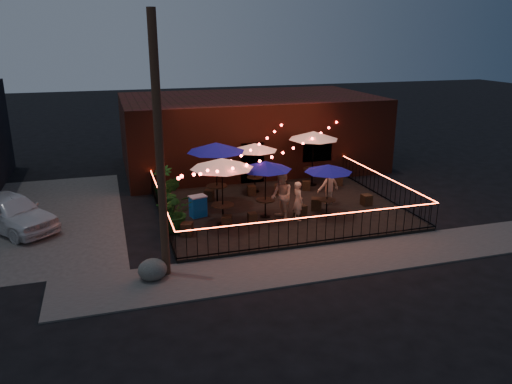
# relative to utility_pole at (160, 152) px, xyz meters

# --- Properties ---
(ground) EXTENTS (110.00, 110.00, 0.00)m
(ground) POSITION_rel_utility_pole_xyz_m (5.40, 2.60, -4.00)
(ground) COLOR black
(ground) RESTS_ON ground
(patio) EXTENTS (10.00, 8.00, 0.15)m
(patio) POSITION_rel_utility_pole_xyz_m (5.40, 4.60, -3.92)
(patio) COLOR black
(patio) RESTS_ON ground
(sidewalk) EXTENTS (18.00, 2.50, 0.05)m
(sidewalk) POSITION_rel_utility_pole_xyz_m (5.40, -0.65, -3.98)
(sidewalk) COLOR #413E3C
(sidewalk) RESTS_ON ground
(brick_building) EXTENTS (14.00, 8.00, 4.00)m
(brick_building) POSITION_rel_utility_pole_xyz_m (6.40, 12.59, -2.00)
(brick_building) COLOR #3A190F
(brick_building) RESTS_ON ground
(utility_pole) EXTENTS (0.26, 0.26, 8.00)m
(utility_pole) POSITION_rel_utility_pole_xyz_m (0.00, 0.00, 0.00)
(utility_pole) COLOR #3E2619
(utility_pole) RESTS_ON ground
(fence_front) EXTENTS (10.00, 0.04, 1.04)m
(fence_front) POSITION_rel_utility_pole_xyz_m (5.40, 0.60, -3.34)
(fence_front) COLOR black
(fence_front) RESTS_ON patio
(fence_left) EXTENTS (0.04, 8.00, 1.04)m
(fence_left) POSITION_rel_utility_pole_xyz_m (0.40, 4.60, -3.34)
(fence_left) COLOR black
(fence_left) RESTS_ON patio
(fence_right) EXTENTS (0.04, 8.00, 1.04)m
(fence_right) POSITION_rel_utility_pole_xyz_m (10.40, 4.60, -3.34)
(fence_right) COLOR black
(fence_right) RESTS_ON patio
(festoon_lights) EXTENTS (10.02, 8.72, 1.32)m
(festoon_lights) POSITION_rel_utility_pole_xyz_m (4.39, 4.30, -1.48)
(festoon_lights) COLOR #FF2825
(festoon_lights) RESTS_ON ground
(cafe_table_0) EXTENTS (2.66, 2.66, 2.68)m
(cafe_table_0) POSITION_rel_utility_pole_xyz_m (2.64, 3.36, -1.40)
(cafe_table_0) COLOR black
(cafe_table_0) RESTS_ON patio
(cafe_table_1) EXTENTS (2.54, 2.54, 2.77)m
(cafe_table_1) POSITION_rel_utility_pole_xyz_m (2.96, 5.84, -1.32)
(cafe_table_1) COLOR black
(cafe_table_1) RESTS_ON patio
(cafe_table_2) EXTENTS (2.50, 2.50, 2.34)m
(cafe_table_2) POSITION_rel_utility_pole_xyz_m (4.50, 3.75, -1.71)
(cafe_table_2) COLOR black
(cafe_table_2) RESTS_ON patio
(cafe_table_3) EXTENTS (2.26, 2.26, 2.34)m
(cafe_table_3) POSITION_rel_utility_pole_xyz_m (5.08, 7.14, -1.71)
(cafe_table_3) COLOR black
(cafe_table_3) RESTS_ON patio
(cafe_table_4) EXTENTS (2.42, 2.42, 2.15)m
(cafe_table_4) POSITION_rel_utility_pole_xyz_m (7.00, 3.22, -1.88)
(cafe_table_4) COLOR black
(cafe_table_4) RESTS_ON patio
(cafe_table_5) EXTENTS (2.74, 2.74, 2.69)m
(cafe_table_5) POSITION_rel_utility_pole_xyz_m (8.12, 7.40, -1.39)
(cafe_table_5) COLOR black
(cafe_table_5) RESTS_ON patio
(bistro_chair_0) EXTENTS (0.54, 0.54, 0.49)m
(bistro_chair_0) POSITION_rel_utility_pole_xyz_m (1.10, 2.68, -3.60)
(bistro_chair_0) COLOR black
(bistro_chair_0) RESTS_ON patio
(bistro_chair_1) EXTENTS (0.48, 0.48, 0.44)m
(bistro_chair_1) POSITION_rel_utility_pole_xyz_m (2.74, 3.13, -3.63)
(bistro_chair_1) COLOR black
(bistro_chair_1) RESTS_ON patio
(bistro_chair_2) EXTENTS (0.45, 0.45, 0.41)m
(bistro_chair_2) POSITION_rel_utility_pole_xyz_m (0.99, 6.59, -3.65)
(bistro_chair_2) COLOR black
(bistro_chair_2) RESTS_ON patio
(bistro_chair_3) EXTENTS (0.54, 0.54, 0.48)m
(bistro_chair_3) POSITION_rel_utility_pole_xyz_m (2.74, 6.49, -3.61)
(bistro_chair_3) COLOR black
(bistro_chair_3) RESTS_ON patio
(bistro_chair_4) EXTENTS (0.36, 0.36, 0.41)m
(bistro_chair_4) POSITION_rel_utility_pole_xyz_m (3.80, 3.24, -3.65)
(bistro_chair_4) COLOR black
(bistro_chair_4) RESTS_ON patio
(bistro_chair_5) EXTENTS (0.48, 0.48, 0.50)m
(bistro_chair_5) POSITION_rel_utility_pole_xyz_m (5.88, 3.33, -3.60)
(bistro_chair_5) COLOR black
(bistro_chair_5) RESTS_ON patio
(bistro_chair_6) EXTENTS (0.42, 0.42, 0.45)m
(bistro_chair_6) POSITION_rel_utility_pole_xyz_m (4.78, 6.66, -3.63)
(bistro_chair_6) COLOR black
(bistro_chair_6) RESTS_ON patio
(bistro_chair_7) EXTENTS (0.51, 0.51, 0.47)m
(bistro_chair_7) POSITION_rel_utility_pole_xyz_m (6.03, 6.41, -3.62)
(bistro_chair_7) COLOR black
(bistro_chair_7) RESTS_ON patio
(bistro_chair_8) EXTENTS (0.58, 0.58, 0.52)m
(bistro_chair_8) POSITION_rel_utility_pole_xyz_m (6.84, 3.90, -3.59)
(bistro_chair_8) COLOR black
(bistro_chair_8) RESTS_ON patio
(bistro_chair_9) EXTENTS (0.43, 0.43, 0.47)m
(bistro_chair_9) POSITION_rel_utility_pole_xyz_m (9.19, 3.84, -3.61)
(bistro_chair_9) COLOR black
(bistro_chair_9) RESTS_ON patio
(bistro_chair_10) EXTENTS (0.46, 0.46, 0.44)m
(bistro_chair_10) POSITION_rel_utility_pole_xyz_m (7.52, 6.70, -3.63)
(bistro_chair_10) COLOR black
(bistro_chair_10) RESTS_ON patio
(bistro_chair_11) EXTENTS (0.55, 0.55, 0.51)m
(bistro_chair_11) POSITION_rel_utility_pole_xyz_m (9.34, 7.01, -3.59)
(bistro_chair_11) COLOR black
(bistro_chair_11) RESTS_ON patio
(patron_a) EXTENTS (0.43, 0.61, 1.59)m
(patron_a) POSITION_rel_utility_pole_xyz_m (5.65, 3.04, -3.05)
(patron_a) COLOR #DDAC97
(patron_a) RESTS_ON patio
(patron_b) EXTENTS (0.80, 1.00, 1.98)m
(patron_b) POSITION_rel_utility_pole_xyz_m (5.04, 3.29, -2.86)
(patron_b) COLOR beige
(patron_b) RESTS_ON patio
(patron_c) EXTENTS (1.19, 0.83, 1.68)m
(patron_c) POSITION_rel_utility_pole_xyz_m (7.67, 4.56, -3.01)
(patron_c) COLOR #D6B095
(patron_c) RESTS_ON patio
(potted_shrub_a) EXTENTS (1.64, 1.51, 1.54)m
(potted_shrub_a) POSITION_rel_utility_pole_xyz_m (0.80, 3.21, -3.08)
(potted_shrub_a) COLOR #0D3B0C
(potted_shrub_a) RESTS_ON patio
(potted_shrub_b) EXTENTS (0.99, 0.89, 1.51)m
(potted_shrub_b) POSITION_rel_utility_pole_xyz_m (0.91, 5.58, -3.10)
(potted_shrub_b) COLOR #13360A
(potted_shrub_b) RESTS_ON patio
(potted_shrub_c) EXTENTS (1.13, 1.13, 1.52)m
(potted_shrub_c) POSITION_rel_utility_pole_xyz_m (0.80, 7.31, -3.09)
(potted_shrub_c) COLOR #0D390B
(potted_shrub_c) RESTS_ON patio
(cooler) EXTENTS (0.77, 0.64, 0.89)m
(cooler) POSITION_rel_utility_pole_xyz_m (1.88, 4.57, -3.40)
(cooler) COLOR blue
(cooler) RESTS_ON patio
(boulder) EXTENTS (1.09, 1.01, 0.70)m
(boulder) POSITION_rel_utility_pole_xyz_m (-0.45, -0.24, -3.65)
(boulder) COLOR #464641
(boulder) RESTS_ON ground
(car_white) EXTENTS (4.10, 4.44, 1.47)m
(car_white) POSITION_rel_utility_pole_xyz_m (-5.25, 5.58, -3.26)
(car_white) COLOR silver
(car_white) RESTS_ON ground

